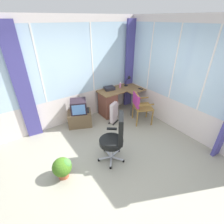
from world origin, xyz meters
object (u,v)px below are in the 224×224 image
at_px(paper_tray, 110,88).
at_px(tv_on_stand, 80,114).
at_px(spray_bottle, 120,85).
at_px(space_heater, 114,112).
at_px(tv_remote, 140,89).
at_px(wooden_armchair, 139,104).
at_px(office_chair, 116,136).
at_px(desk_lamp, 129,79).
at_px(potted_plant, 63,167).
at_px(desk, 109,102).

distance_m(paper_tray, tv_on_stand, 1.22).
relative_size(spray_bottle, space_heater, 0.34).
bearing_deg(tv_remote, wooden_armchair, -148.83).
xyz_separation_m(office_chair, space_heater, (0.84, 1.21, -0.30)).
xyz_separation_m(desk_lamp, paper_tray, (-0.70, 0.08, -0.17)).
height_order(paper_tray, potted_plant, paper_tray).
bearing_deg(desk, tv_on_stand, -179.08).
bearing_deg(desk, wooden_armchair, -62.88).
distance_m(spray_bottle, office_chair, 2.25).
relative_size(paper_tray, tv_on_stand, 0.38).
relative_size(desk_lamp, spray_bottle, 1.53).
distance_m(tv_remote, tv_on_stand, 2.01).
distance_m(desk, potted_plant, 2.52).
distance_m(desk, spray_bottle, 0.66).
height_order(paper_tray, space_heater, paper_tray).
distance_m(wooden_armchair, space_heater, 0.76).
relative_size(paper_tray, office_chair, 0.27).
distance_m(paper_tray, space_heater, 0.80).
xyz_separation_m(wooden_armchair, office_chair, (-1.41, -0.80, 0.01)).
relative_size(tv_remote, spray_bottle, 0.69).
bearing_deg(office_chair, tv_remote, 33.99).
bearing_deg(space_heater, office_chair, -124.74).
relative_size(desk_lamp, tv_remote, 2.21).
xyz_separation_m(desk, potted_plant, (-2.06, -1.45, -0.17)).
bearing_deg(spray_bottle, potted_plant, -148.95).
relative_size(office_chair, space_heater, 1.76).
relative_size(spray_bottle, paper_tray, 0.72).
relative_size(desk_lamp, tv_on_stand, 0.42).
height_order(spray_bottle, wooden_armchair, spray_bottle).
bearing_deg(space_heater, wooden_armchair, -35.55).
height_order(wooden_armchair, tv_on_stand, wooden_armchair).
height_order(desk, paper_tray, paper_tray).
distance_m(spray_bottle, potted_plant, 3.01).
bearing_deg(paper_tray, office_chair, -121.06).
bearing_deg(desk, spray_bottle, 8.02).
bearing_deg(paper_tray, wooden_armchair, -71.30).
xyz_separation_m(office_chair, potted_plant, (-1.08, 0.20, -0.37)).
distance_m(desk_lamp, tv_remote, 0.49).
xyz_separation_m(spray_bottle, tv_on_stand, (-1.48, -0.08, -0.53)).
relative_size(desk_lamp, paper_tray, 1.10).
distance_m(office_chair, potted_plant, 1.16).
relative_size(tv_remote, potted_plant, 0.34).
height_order(office_chair, tv_on_stand, office_chair).
distance_m(tv_on_stand, space_heater, 0.98).
distance_m(wooden_armchair, tv_on_stand, 1.70).
bearing_deg(office_chair, desk, 59.55).
xyz_separation_m(desk, tv_remote, (0.91, -0.38, 0.37)).
xyz_separation_m(paper_tray, space_heater, (-0.24, -0.58, -0.50)).
height_order(space_heater, potted_plant, space_heater).
height_order(tv_on_stand, space_heater, tv_on_stand).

